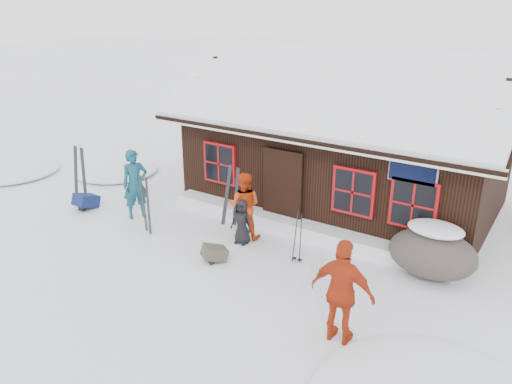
{
  "coord_description": "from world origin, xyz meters",
  "views": [
    {
      "loc": [
        6.88,
        -7.82,
        5.51
      ],
      "look_at": [
        0.85,
        1.28,
        1.3
      ],
      "focal_mm": 35.0,
      "sensor_mm": 36.0,
      "label": 1
    }
  ],
  "objects_px": {
    "skier_orange_right": "(342,292)",
    "skier_crouched": "(242,222)",
    "ski_pair_left": "(80,176)",
    "backpack_blue": "(86,203)",
    "skier_teal": "(135,184)",
    "ski_poles": "(298,238)",
    "backpack_olive": "(215,256)",
    "skier_orange_left": "(244,206)",
    "boulder": "(433,252)"
  },
  "relations": [
    {
      "from": "skier_orange_right",
      "to": "skier_crouched",
      "type": "bearing_deg",
      "value": -33.11
    },
    {
      "from": "ski_pair_left",
      "to": "backpack_blue",
      "type": "bearing_deg",
      "value": -36.77
    },
    {
      "from": "skier_teal",
      "to": "ski_pair_left",
      "type": "bearing_deg",
      "value": 122.98
    },
    {
      "from": "skier_teal",
      "to": "ski_poles",
      "type": "bearing_deg",
      "value": -60.06
    },
    {
      "from": "ski_poles",
      "to": "backpack_blue",
      "type": "relative_size",
      "value": 2.06
    },
    {
      "from": "skier_orange_right",
      "to": "ski_poles",
      "type": "xyz_separation_m",
      "value": [
        -1.95,
        2.0,
        -0.36
      ]
    },
    {
      "from": "skier_crouched",
      "to": "backpack_olive",
      "type": "xyz_separation_m",
      "value": [
        0.01,
        -1.09,
        -0.42
      ]
    },
    {
      "from": "skier_crouched",
      "to": "ski_poles",
      "type": "height_order",
      "value": "ski_poles"
    },
    {
      "from": "skier_teal",
      "to": "ski_poles",
      "type": "xyz_separation_m",
      "value": [
        4.84,
        0.17,
        -0.34
      ]
    },
    {
      "from": "skier_orange_left",
      "to": "skier_crouched",
      "type": "height_order",
      "value": "skier_orange_left"
    },
    {
      "from": "ski_poles",
      "to": "skier_orange_right",
      "type": "bearing_deg",
      "value": -45.74
    },
    {
      "from": "skier_orange_left",
      "to": "backpack_olive",
      "type": "relative_size",
      "value": 3.26
    },
    {
      "from": "ski_pair_left",
      "to": "skier_teal",
      "type": "bearing_deg",
      "value": -4.81
    },
    {
      "from": "boulder",
      "to": "backpack_blue",
      "type": "bearing_deg",
      "value": -169.61
    },
    {
      "from": "backpack_blue",
      "to": "skier_crouched",
      "type": "bearing_deg",
      "value": 8.63
    },
    {
      "from": "boulder",
      "to": "skier_orange_right",
      "type": "bearing_deg",
      "value": -102.58
    },
    {
      "from": "skier_orange_left",
      "to": "skier_crouched",
      "type": "bearing_deg",
      "value": 93.27
    },
    {
      "from": "backpack_blue",
      "to": "skier_teal",
      "type": "bearing_deg",
      "value": 14.7
    },
    {
      "from": "skier_orange_left",
      "to": "ski_poles",
      "type": "xyz_separation_m",
      "value": [
        1.72,
        -0.4,
        -0.25
      ]
    },
    {
      "from": "skier_orange_left",
      "to": "boulder",
      "type": "bearing_deg",
      "value": 168.53
    },
    {
      "from": "skier_teal",
      "to": "ski_pair_left",
      "type": "relative_size",
      "value": 1.07
    },
    {
      "from": "backpack_olive",
      "to": "skier_crouched",
      "type": "bearing_deg",
      "value": 123.51
    },
    {
      "from": "ski_pair_left",
      "to": "backpack_olive",
      "type": "height_order",
      "value": "ski_pair_left"
    },
    {
      "from": "skier_orange_right",
      "to": "boulder",
      "type": "distance_m",
      "value": 3.19
    },
    {
      "from": "skier_orange_left",
      "to": "boulder",
      "type": "distance_m",
      "value": 4.42
    },
    {
      "from": "backpack_blue",
      "to": "backpack_olive",
      "type": "relative_size",
      "value": 1.18
    },
    {
      "from": "skier_teal",
      "to": "ski_pair_left",
      "type": "distance_m",
      "value": 2.06
    },
    {
      "from": "ski_pair_left",
      "to": "skier_orange_left",
      "type": "bearing_deg",
      "value": -1.6
    },
    {
      "from": "backpack_olive",
      "to": "boulder",
      "type": "bearing_deg",
      "value": 59.05
    },
    {
      "from": "skier_orange_right",
      "to": "backpack_blue",
      "type": "xyz_separation_m",
      "value": [
        -8.41,
        1.42,
        -0.79
      ]
    },
    {
      "from": "backpack_olive",
      "to": "ski_poles",
      "type": "bearing_deg",
      "value": 64.87
    },
    {
      "from": "boulder",
      "to": "ski_pair_left",
      "type": "bearing_deg",
      "value": -171.36
    },
    {
      "from": "skier_crouched",
      "to": "backpack_blue",
      "type": "relative_size",
      "value": 1.82
    },
    {
      "from": "backpack_blue",
      "to": "backpack_olive",
      "type": "bearing_deg",
      "value": -4.07
    },
    {
      "from": "skier_crouched",
      "to": "ski_poles",
      "type": "distance_m",
      "value": 1.59
    },
    {
      "from": "backpack_blue",
      "to": "skier_orange_right",
      "type": "bearing_deg",
      "value": -8.92
    },
    {
      "from": "skier_orange_left",
      "to": "boulder",
      "type": "xyz_separation_m",
      "value": [
        4.36,
        0.69,
        -0.3
      ]
    },
    {
      "from": "skier_orange_left",
      "to": "backpack_blue",
      "type": "bearing_deg",
      "value": -8.86
    },
    {
      "from": "ski_pair_left",
      "to": "backpack_blue",
      "type": "distance_m",
      "value": 0.82
    },
    {
      "from": "skier_teal",
      "to": "skier_crouched",
      "type": "distance_m",
      "value": 3.29
    },
    {
      "from": "skier_teal",
      "to": "ski_poles",
      "type": "relative_size",
      "value": 1.48
    },
    {
      "from": "skier_orange_left",
      "to": "boulder",
      "type": "height_order",
      "value": "skier_orange_left"
    },
    {
      "from": "skier_orange_left",
      "to": "skier_orange_right",
      "type": "distance_m",
      "value": 4.38
    },
    {
      "from": "skier_crouched",
      "to": "skier_teal",
      "type": "bearing_deg",
      "value": -178.06
    },
    {
      "from": "skier_crouched",
      "to": "backpack_olive",
      "type": "bearing_deg",
      "value": -92.21
    },
    {
      "from": "skier_teal",
      "to": "skier_orange_right",
      "type": "height_order",
      "value": "skier_orange_right"
    },
    {
      "from": "skier_orange_right",
      "to": "skier_crouched",
      "type": "height_order",
      "value": "skier_orange_right"
    },
    {
      "from": "skier_teal",
      "to": "backpack_olive",
      "type": "distance_m",
      "value": 3.46
    },
    {
      "from": "boulder",
      "to": "backpack_blue",
      "type": "xyz_separation_m",
      "value": [
        -9.1,
        -1.67,
        -0.38
      ]
    },
    {
      "from": "skier_teal",
      "to": "skier_orange_left",
      "type": "height_order",
      "value": "skier_teal"
    }
  ]
}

